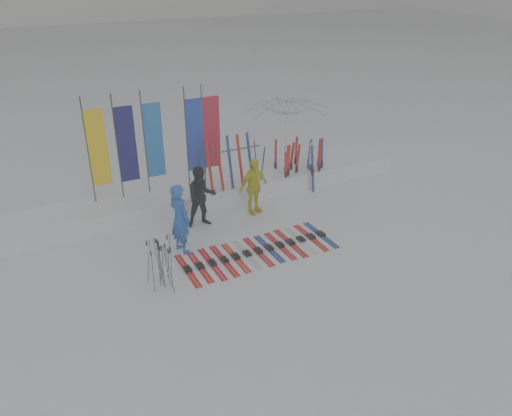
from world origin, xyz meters
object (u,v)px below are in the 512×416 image
person_blue (180,219)px  person_black (201,197)px  tent_canopy (287,135)px  ski_row (258,251)px  person_yellow (254,186)px  ski_rack (231,162)px

person_blue → person_black: (1.05, 1.12, -0.06)m
tent_canopy → ski_row: tent_canopy is taller
person_blue → tent_canopy: size_ratio=0.63×
person_yellow → ski_rack: 1.18m
person_black → tent_canopy: tent_canopy is taller
person_black → ski_rack: person_black is taller
person_blue → person_black: size_ratio=1.06×
person_black → ski_rack: bearing=44.2°
person_black → person_yellow: person_black is taller
person_yellow → ski_row: (-0.96, -2.19, -0.86)m
ski_rack → tent_canopy: bearing=26.5°
person_yellow → ski_row: 2.54m
person_black → ski_row: 2.45m
person_blue → person_yellow: bearing=-84.2°
person_yellow → tent_canopy: 3.68m
person_yellow → tent_canopy: bearing=29.6°
person_blue → ski_rack: person_blue is taller
ski_row → person_blue: bearing=150.8°
person_blue → tent_canopy: 6.57m
person_yellow → ski_rack: ski_rack is taller
tent_canopy → ski_rack: bearing=-153.5°
ski_row → ski_rack: (0.70, 3.24, 1.35)m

